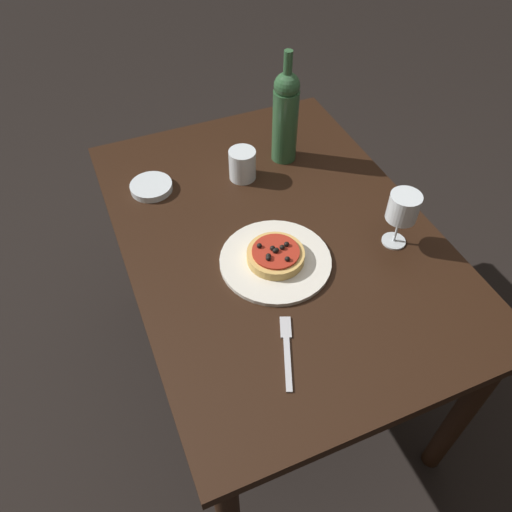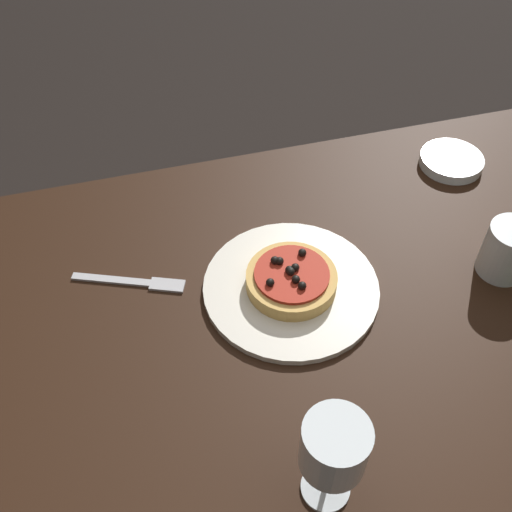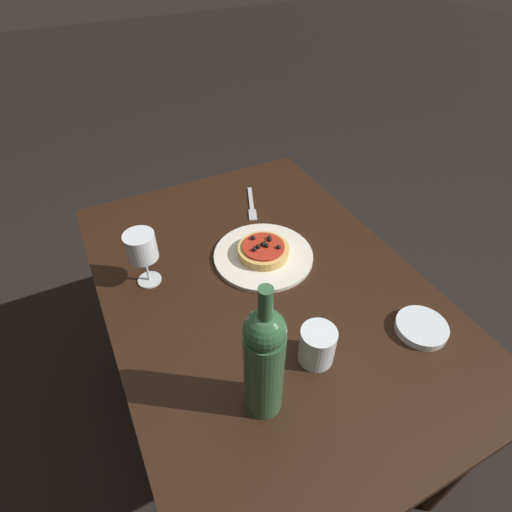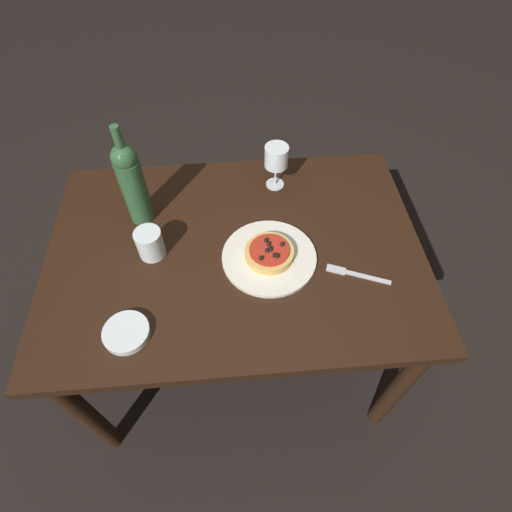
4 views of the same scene
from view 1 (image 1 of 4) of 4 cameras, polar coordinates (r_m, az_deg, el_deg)
ground_plane at (r=2.01m, az=1.71°, el=-12.49°), size 14.00×14.00×0.00m
dining_table at (r=1.48m, az=2.26°, el=0.06°), size 1.20×0.85×0.75m
dinner_plate at (r=1.32m, az=2.23°, el=-0.53°), size 0.30×0.30×0.01m
pizza at (r=1.31m, az=2.26°, el=0.12°), size 0.15×0.15×0.04m
wine_glass at (r=1.35m, az=16.46°, el=5.22°), size 0.08×0.08×0.17m
wine_bottle at (r=1.58m, az=3.38°, el=15.74°), size 0.08×0.08×0.36m
water_cup at (r=1.56m, az=-1.74°, el=10.36°), size 0.08×0.08×0.10m
side_bowl at (r=1.57m, az=-11.88°, el=7.74°), size 0.13×0.13×0.02m
fork at (r=1.17m, az=3.54°, el=-10.36°), size 0.19×0.09×0.00m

